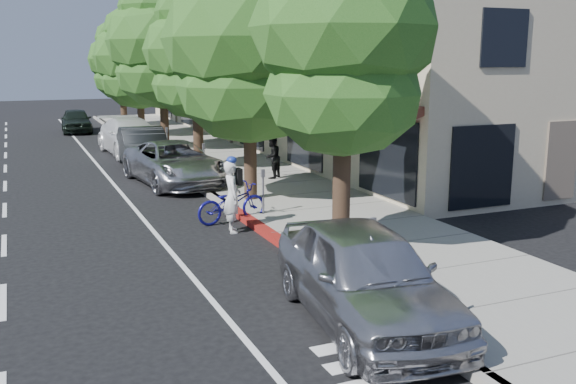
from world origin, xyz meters
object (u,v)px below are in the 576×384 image
street_tree_0 (344,34)px  dark_suv_far (76,120)px  street_tree_1 (249,43)px  white_pickup (131,137)px  dark_sedan (143,148)px  street_tree_4 (138,58)px  near_car_a (364,275)px  cyclist (232,197)px  pedestrian (272,157)px  silver_suv (175,163)px  bicycle (232,203)px  street_tree_5 (121,60)px  street_tree_3 (161,43)px  street_tree_2 (196,53)px

street_tree_0 → dark_suv_far: street_tree_0 is taller
dark_suv_far → street_tree_1: bearing=-79.6°
white_pickup → dark_sedan: bearing=-96.6°
street_tree_4 → dark_sedan: street_tree_4 is taller
white_pickup → near_car_a: size_ratio=1.14×
dark_suv_far → cyclist: bearing=-84.1°
white_pickup → pedestrian: size_ratio=3.67×
silver_suv → pedestrian: bearing=-22.6°
street_tree_1 → dark_sedan: 9.17m
street_tree_4 → bicycle: bearing=-93.7°
street_tree_5 → cyclist: bearing=-93.4°
street_tree_0 → dark_sedan: 14.72m
dark_sedan → street_tree_1: bearing=-73.7°
silver_suv → pedestrian: (3.34, -1.02, 0.16)m
street_tree_4 → dark_sedan: (-1.80, -9.99, -3.65)m
dark_sedan → near_car_a: size_ratio=0.99×
cyclist → street_tree_4: bearing=5.2°
bicycle → street_tree_0: bearing=-171.7°
dark_sedan → dark_suv_far: (-1.30, 14.56, -0.10)m
white_pickup → near_car_a: (0.20, -21.53, 0.03)m
dark_sedan → near_car_a: 17.51m
street_tree_3 → silver_suv: size_ratio=1.51×
street_tree_2 → street_tree_4: 12.00m
dark_suv_far → street_tree_4: bearing=-53.3°
street_tree_1 → white_pickup: 12.81m
street_tree_1 → pedestrian: bearing=57.1°
white_pickup → street_tree_1: bearing=-86.2°
silver_suv → near_car_a: size_ratio=1.10×
street_tree_4 → cyclist: size_ratio=3.93×
street_tree_1 → dark_suv_far: bearing=97.8°
street_tree_1 → dark_suv_far: size_ratio=1.90×
dark_sedan → white_pickup: (0.20, 4.02, 0.01)m
white_pickup → street_tree_3: bearing=-5.0°
street_tree_2 → street_tree_3: (0.00, 6.00, 0.48)m
dark_suv_far → near_car_a: bearing=-84.4°
street_tree_0 → near_car_a: (-1.40, -3.50, -4.10)m
street_tree_0 → pedestrian: bearing=78.0°
white_pickup → pedestrian: bearing=-72.7°
bicycle → street_tree_2: bearing=-19.1°
street_tree_0 → street_tree_4: 24.00m
street_tree_3 → white_pickup: (-1.60, 0.03, -4.30)m
street_tree_2 → street_tree_1: bearing=-90.0°
street_tree_0 → bicycle: bearing=108.3°
street_tree_0 → dark_sedan: bearing=97.3°
street_tree_3 → street_tree_4: size_ratio=1.13×
street_tree_3 → dark_suv_far: street_tree_3 is taller
street_tree_2 → street_tree_4: street_tree_4 is taller
street_tree_4 → bicycle: (-1.30, -20.06, -3.93)m
street_tree_0 → dark_sedan: size_ratio=1.56×
cyclist → bicycle: cyclist is taller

